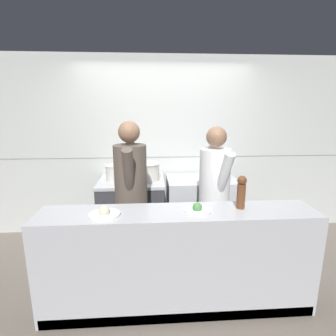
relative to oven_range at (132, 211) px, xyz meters
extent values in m
plane|color=#6B6056|center=(0.47, -0.95, -0.45)|extent=(14.00, 14.00, 0.00)
cube|color=silver|center=(0.47, 0.40, 0.85)|extent=(8.00, 0.06, 2.60)
cube|color=gray|center=(0.47, 0.37, 0.70)|extent=(8.00, 0.00, 0.01)
cube|color=#38383D|center=(0.00, 0.00, -0.02)|extent=(0.87, 0.70, 0.86)
cube|color=#B7BABF|center=(0.00, 0.00, 0.43)|extent=(0.89, 0.71, 0.04)
cube|color=#B7BABF|center=(0.00, -0.33, 0.04)|extent=(0.79, 0.03, 0.10)
cube|color=#B7BABF|center=(0.97, 0.00, 0.00)|extent=(0.95, 0.65, 0.91)
cube|color=black|center=(0.97, -0.30, -0.40)|extent=(0.93, 0.04, 0.10)
cube|color=#B7BABF|center=(0.51, -1.30, 0.03)|extent=(2.51, 0.45, 0.97)
cube|color=black|center=(0.51, -1.51, -0.40)|extent=(2.46, 0.04, 0.10)
cylinder|color=beige|center=(-0.23, 0.01, 0.56)|extent=(0.23, 0.23, 0.21)
cylinder|color=beige|center=(-0.23, 0.01, 0.66)|extent=(0.24, 0.24, 0.01)
cylinder|color=beige|center=(0.22, 0.00, 0.57)|extent=(0.33, 0.33, 0.23)
cylinder|color=beige|center=(0.22, 0.00, 0.68)|extent=(0.35, 0.35, 0.01)
cone|color=#B7BABF|center=(0.93, 0.05, 0.49)|extent=(0.24, 0.24, 0.08)
cylinder|color=white|center=(-0.13, -1.35, 0.53)|extent=(0.27, 0.27, 0.02)
sphere|color=beige|center=(-0.13, -1.35, 0.56)|extent=(0.09, 0.09, 0.09)
cylinder|color=white|center=(0.67, -1.32, 0.53)|extent=(0.24, 0.24, 0.02)
sphere|color=#4C8C47|center=(0.67, -1.32, 0.56)|extent=(0.08, 0.08, 0.08)
cylinder|color=brown|center=(1.08, -1.26, 0.63)|extent=(0.08, 0.08, 0.23)
sphere|color=brown|center=(1.08, -1.26, 0.78)|extent=(0.09, 0.09, 0.09)
cube|color=black|center=(0.05, -0.70, -0.05)|extent=(0.30, 0.20, 0.81)
cylinder|color=brown|center=(0.05, -0.70, 0.70)|extent=(0.35, 0.35, 0.67)
sphere|color=#8C664C|center=(0.05, -0.70, 1.17)|extent=(0.23, 0.23, 0.23)
cylinder|color=brown|center=(0.05, -0.49, 0.78)|extent=(0.11, 0.34, 0.56)
cylinder|color=brown|center=(0.05, -0.91, 0.78)|extent=(0.11, 0.34, 0.56)
cube|color=black|center=(0.98, -0.71, -0.06)|extent=(0.32, 0.24, 0.79)
cylinder|color=white|center=(0.98, -0.71, 0.66)|extent=(0.41, 0.41, 0.65)
sphere|color=#8C664C|center=(0.98, -0.71, 1.12)|extent=(0.22, 0.22, 0.22)
cylinder|color=white|center=(0.93, -0.51, 0.73)|extent=(0.17, 0.34, 0.54)
cylinder|color=white|center=(1.02, -0.91, 0.73)|extent=(0.17, 0.34, 0.54)
camera|label=1|loc=(0.27, -3.47, 1.43)|focal=28.00mm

